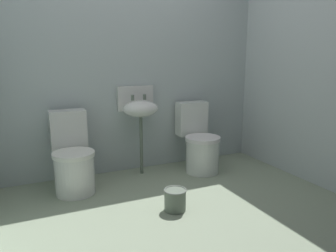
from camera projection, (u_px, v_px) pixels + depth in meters
The scene contains 7 objects.
ground_plane at pixel (183, 216), 2.84m from camera, with size 3.48×2.84×0.08m, color gray.
wall_back at pixel (133, 66), 3.70m from camera, with size 3.48×0.10×2.40m, color #A9B5B6.
wall_right at pixel (319, 68), 3.31m from camera, with size 0.10×2.64×2.40m, color #AFBABB.
toilet_left at pixel (73, 159), 3.22m from camera, with size 0.41×0.60×0.78m.
toilet_right at pixel (199, 143), 3.80m from camera, with size 0.42×0.61×0.78m.
sink at pixel (140, 108), 3.61m from camera, with size 0.42×0.35×0.99m.
bucket at pixel (175, 199), 2.83m from camera, with size 0.20×0.20×0.19m.
Camera 1 is at (-1.20, -2.32, 1.33)m, focal length 34.82 mm.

